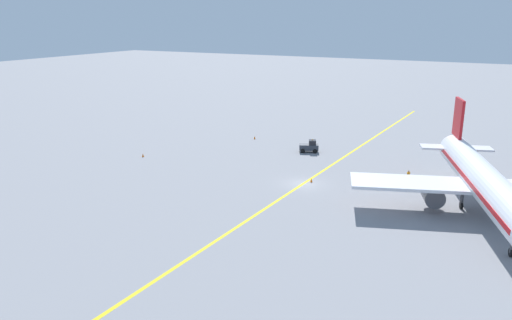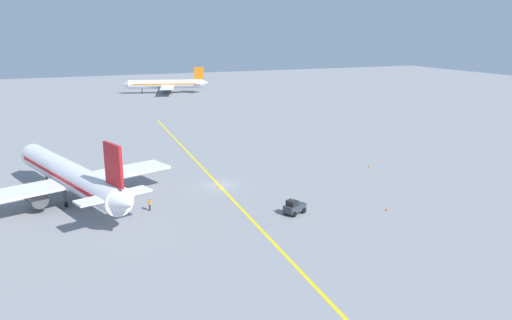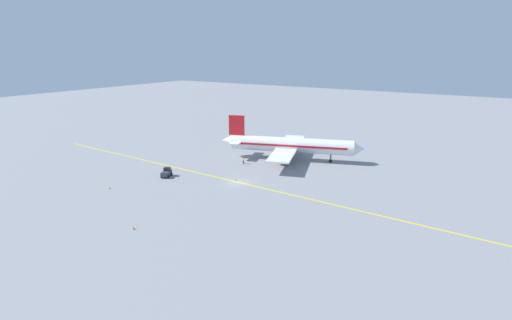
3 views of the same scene
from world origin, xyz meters
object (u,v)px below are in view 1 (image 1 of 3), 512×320
at_px(traffic_cone_near_nose, 255,138).
at_px(ground_crew_worker, 408,176).
at_px(traffic_cone_mid_apron, 143,155).
at_px(baggage_tug_dark, 309,147).
at_px(traffic_cone_by_wingtip, 311,180).
at_px(airplane_at_gate, 484,183).

bearing_deg(traffic_cone_near_nose, ground_crew_worker, 157.17).
bearing_deg(traffic_cone_mid_apron, baggage_tug_dark, -146.25).
bearing_deg(baggage_tug_dark, traffic_cone_by_wingtip, 112.54).
bearing_deg(ground_crew_worker, traffic_cone_by_wingtip, 26.32).
bearing_deg(airplane_at_gate, traffic_cone_mid_apron, -1.76).
bearing_deg(baggage_tug_dark, airplane_at_gate, 148.62).
bearing_deg(ground_crew_worker, traffic_cone_near_nose, -22.83).
xyz_separation_m(ground_crew_worker, traffic_cone_mid_apron, (38.82, 6.10, -0.63)).
bearing_deg(airplane_at_gate, baggage_tug_dark, -31.38).
bearing_deg(traffic_cone_mid_apron, airplane_at_gate, 178.24).
bearing_deg(traffic_cone_near_nose, baggage_tug_dark, 162.48).
bearing_deg(traffic_cone_near_nose, traffic_cone_mid_apron, 61.48).
relative_size(airplane_at_gate, traffic_cone_mid_apron, 62.81).
relative_size(ground_crew_worker, traffic_cone_mid_apron, 3.05).
distance_m(baggage_tug_dark, traffic_cone_mid_apron, 26.16).
bearing_deg(ground_crew_worker, baggage_tug_dark, -26.29).
height_order(baggage_tug_dark, traffic_cone_mid_apron, baggage_tug_dark).
height_order(ground_crew_worker, traffic_cone_by_wingtip, ground_crew_worker).
xyz_separation_m(traffic_cone_near_nose, traffic_cone_mid_apron, (9.92, 18.27, 0.00)).
bearing_deg(traffic_cone_by_wingtip, traffic_cone_near_nose, -45.16).
distance_m(airplane_at_gate, traffic_cone_near_nose, 43.02).
height_order(airplane_at_gate, traffic_cone_mid_apron, airplane_at_gate).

